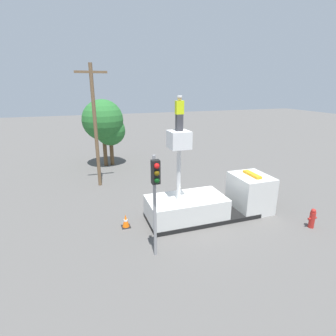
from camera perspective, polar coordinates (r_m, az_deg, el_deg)
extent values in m
plane|color=#565451|center=(15.75, 7.39, -10.57)|extent=(120.00, 120.00, 0.00)
cube|color=black|center=(15.70, 7.41, -10.18)|extent=(6.42, 2.44, 0.24)
cube|color=silver|center=(15.05, 3.96, -8.88)|extent=(4.38, 2.38, 1.39)
cube|color=silver|center=(16.84, 17.47, -5.17)|extent=(2.04, 2.38, 2.23)
cube|color=black|center=(17.29, 20.38, -3.29)|extent=(0.03, 2.03, 0.89)
cube|color=orange|center=(16.44, 17.84, -1.35)|extent=(0.36, 1.43, 0.14)
cylinder|color=silver|center=(14.05, 2.32, -1.18)|extent=(0.22, 0.22, 2.98)
cube|color=silver|center=(13.57, 2.42, 6.20)|extent=(1.05, 1.05, 0.90)
cube|color=#38383D|center=(13.43, 2.47, 9.84)|extent=(0.34, 0.26, 0.84)
cube|color=#D1E519|center=(13.35, 2.51, 13.03)|extent=(0.40, 0.26, 0.66)
sphere|color=beige|center=(13.32, 2.54, 14.94)|extent=(0.23, 0.23, 0.23)
cylinder|color=white|center=(13.31, 2.54, 15.31)|extent=(0.26, 0.26, 0.09)
cylinder|color=gray|center=(11.42, -2.89, -8.66)|extent=(0.14, 0.14, 4.70)
cube|color=black|center=(10.58, -2.72, -0.87)|extent=(0.34, 0.28, 1.00)
sphere|color=red|center=(10.32, -2.46, 0.46)|extent=(0.22, 0.22, 0.22)
sphere|color=#503C07|center=(10.42, -2.44, -1.17)|extent=(0.22, 0.22, 0.22)
sphere|color=#083710|center=(10.52, -2.42, -2.77)|extent=(0.22, 0.22, 0.22)
cylinder|color=#B2231E|center=(16.37, 28.84, -9.85)|extent=(0.29, 0.29, 0.91)
sphere|color=#B2231E|center=(16.15, 29.12, -8.17)|extent=(0.25, 0.25, 0.25)
cylinder|color=#B2231E|center=(16.19, 28.38, -9.72)|extent=(0.12, 0.12, 0.12)
cylinder|color=#B2231E|center=(16.48, 29.39, -9.41)|extent=(0.12, 0.12, 0.12)
cube|color=black|center=(14.84, -9.13, -12.47)|extent=(0.47, 0.47, 0.03)
cone|color=orange|center=(14.67, -9.19, -11.28)|extent=(0.40, 0.40, 0.73)
cylinder|color=white|center=(14.66, -9.20, -11.15)|extent=(0.21, 0.21, 0.10)
cylinder|color=brown|center=(25.61, -13.55, 3.82)|extent=(0.36, 0.36, 3.04)
sphere|color=#286B2D|center=(25.11, -14.01, 10.10)|extent=(3.74, 3.74, 3.74)
cylinder|color=brown|center=(25.81, -12.14, 3.24)|extent=(0.36, 0.36, 2.36)
sphere|color=#286B2D|center=(25.38, -12.45, 7.97)|extent=(2.80, 2.80, 2.80)
cylinder|color=brown|center=(19.92, -15.51, 8.39)|extent=(0.26, 0.26, 8.86)
cube|color=brown|center=(19.72, -16.46, 19.42)|extent=(2.20, 0.16, 0.16)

